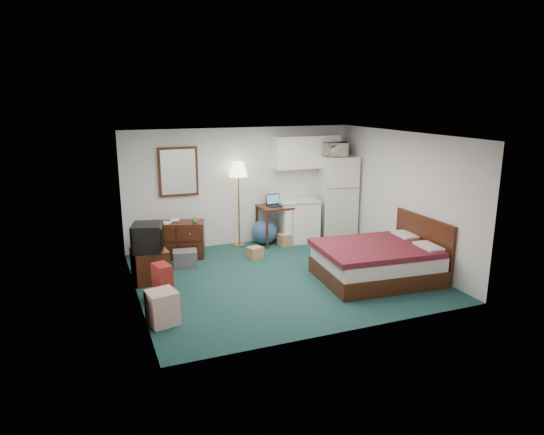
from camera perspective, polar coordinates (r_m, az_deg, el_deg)
name	(u,v)px	position (r m, az deg, el deg)	size (l,w,h in m)	color
floor	(282,276)	(8.73, 1.16, -6.94)	(5.00, 4.50, 0.01)	#184440
ceiling	(283,135)	(8.18, 1.25, 9.65)	(5.00, 4.50, 0.01)	silver
walls	(282,208)	(8.36, 1.20, 1.08)	(5.01, 4.51, 2.50)	silver
mirror	(178,172)	(10.01, -10.97, 5.31)	(0.80, 0.06, 1.00)	white
upper_cabinets	(307,152)	(10.70, 4.11, 7.70)	(1.50, 0.35, 0.70)	white
headboard	(423,243)	(9.18, 17.34, -2.91)	(0.06, 1.56, 1.00)	#341810
dresser	(177,240)	(9.84, -11.06, -2.56)	(1.05, 0.48, 0.72)	#341810
floor_lamp	(239,204)	(10.27, -3.93, 1.54)	(0.39, 0.39, 1.81)	gold
desk	(275,225)	(10.53, 0.32, -0.84)	(0.66, 0.66, 0.84)	#341810
exercise_ball	(265,232)	(10.51, -0.88, -1.69)	(0.55, 0.55, 0.55)	#355286
kitchen_counter	(298,221)	(10.71, 3.05, -0.42)	(0.83, 0.63, 0.91)	white
fridge	(337,197)	(11.00, 7.65, 2.40)	(0.76, 0.76, 1.86)	silver
bed	(376,262)	(8.69, 12.15, -5.20)	(1.94, 1.51, 0.62)	#561014
tv_stand	(150,265)	(8.72, -14.16, -5.44)	(0.56, 0.62, 0.56)	#341810
suitcase	(163,282)	(7.90, -12.75, -7.38)	(0.22, 0.36, 0.58)	maroon
retail_box	(162,307)	(7.10, -12.78, -10.28)	(0.39, 0.39, 0.49)	white
file_bin	(185,259)	(9.32, -10.18, -4.77)	(0.44, 0.33, 0.31)	#5C5C65
cardboard_box_a	(255,253)	(9.66, -2.02, -4.14)	(0.27, 0.23, 0.23)	#A47852
cardboard_box_b	(284,240)	(10.43, 1.44, -2.65)	(0.22, 0.26, 0.26)	#A47852
laptop	(276,201)	(10.40, 0.46, 2.00)	(0.34, 0.28, 0.24)	black
crt_tv	(147,237)	(8.52, -14.45, -2.26)	(0.51, 0.55, 0.47)	black
microwave	(335,148)	(10.76, 7.41, 8.16)	(0.55, 0.31, 0.38)	silver
book_a	(162,218)	(9.67, -12.82, -0.03)	(0.17, 0.02, 0.23)	#A47852
book_b	(170,215)	(9.84, -11.88, 0.30)	(0.18, 0.02, 0.24)	#A47852
mug	(195,220)	(9.60, -9.10, -0.30)	(0.12, 0.09, 0.12)	#4C9348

